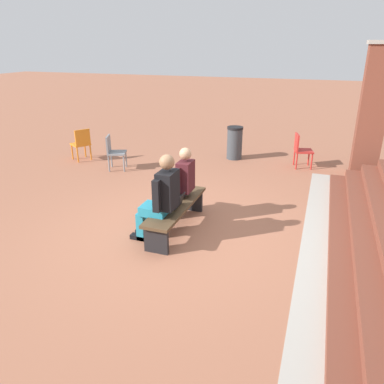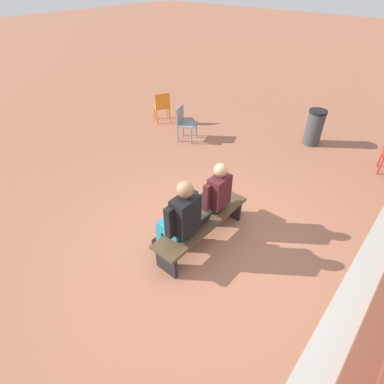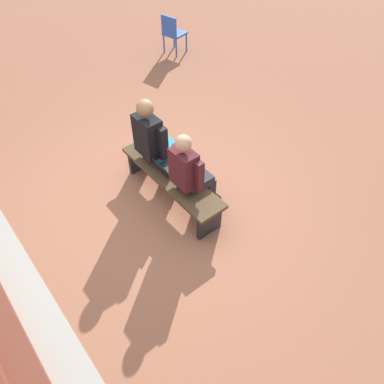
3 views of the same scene
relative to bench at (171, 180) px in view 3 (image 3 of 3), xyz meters
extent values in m
plane|color=#9E6047|center=(0.13, 0.09, -0.35)|extent=(60.00, 60.00, 0.00)
cube|color=#A8A399|center=(0.00, 2.20, -0.35)|extent=(7.50, 0.40, 0.01)
cube|color=#4C3823|center=(0.00, 0.00, 0.07)|extent=(1.80, 0.44, 0.05)
cube|color=black|center=(-0.80, 0.00, -0.15)|extent=(0.06, 0.37, 0.40)
cube|color=black|center=(0.80, 0.00, -0.15)|extent=(0.06, 0.37, 0.40)
cube|color=#232328|center=(-0.34, -0.16, 0.15)|extent=(0.31, 0.37, 0.13)
cube|color=#232328|center=(-0.42, -0.35, -0.13)|extent=(0.10, 0.11, 0.45)
cube|color=black|center=(-0.42, -0.40, -0.32)|extent=(0.10, 0.22, 0.06)
cube|color=#232328|center=(-0.26, -0.35, -0.13)|extent=(0.10, 0.11, 0.45)
cube|color=black|center=(-0.26, -0.40, -0.32)|extent=(0.10, 0.22, 0.06)
cube|color=#47191E|center=(-0.34, 0.04, 0.47)|extent=(0.35, 0.22, 0.51)
cube|color=maroon|center=(-0.34, -0.08, 0.43)|extent=(0.05, 0.01, 0.31)
cube|color=#47191E|center=(-0.56, -0.03, 0.45)|extent=(0.08, 0.09, 0.44)
cube|color=#47191E|center=(-0.12, -0.03, 0.45)|extent=(0.08, 0.09, 0.44)
sphere|color=tan|center=(-0.34, 0.04, 0.86)|extent=(0.20, 0.20, 0.20)
cube|color=teal|center=(0.43, -0.18, 0.16)|extent=(0.35, 0.41, 0.14)
cube|color=teal|center=(0.34, -0.39, -0.13)|extent=(0.11, 0.12, 0.45)
cube|color=black|center=(0.34, -0.45, -0.32)|extent=(0.11, 0.24, 0.07)
cube|color=teal|center=(0.52, -0.39, -0.13)|extent=(0.11, 0.12, 0.45)
cube|color=black|center=(0.52, -0.45, -0.32)|extent=(0.11, 0.24, 0.07)
cube|color=black|center=(0.43, 0.04, 0.51)|extent=(0.39, 0.24, 0.57)
cube|color=black|center=(0.18, -0.03, 0.49)|extent=(0.09, 0.10, 0.48)
cube|color=black|center=(0.67, -0.03, 0.49)|extent=(0.09, 0.10, 0.48)
sphere|color=#8C6647|center=(0.43, 0.04, 0.94)|extent=(0.22, 0.22, 0.22)
cube|color=black|center=(0.09, -0.04, 0.11)|extent=(0.32, 0.22, 0.02)
cube|color=#2D2D33|center=(0.09, -0.05, 0.12)|extent=(0.29, 0.15, 0.00)
cube|color=black|center=(0.09, 0.10, 0.21)|extent=(0.32, 0.07, 0.19)
cube|color=#33519E|center=(0.09, 0.09, 0.21)|extent=(0.28, 0.06, 0.17)
cube|color=#2D56B7|center=(3.66, -2.83, 0.07)|extent=(0.51, 0.51, 0.04)
cube|color=#2D56B7|center=(3.62, -2.65, 0.29)|extent=(0.40, 0.13, 0.40)
cylinder|color=#2D56B7|center=(3.53, -3.05, -0.15)|extent=(0.04, 0.04, 0.40)
cylinder|color=#2D56B7|center=(3.88, -2.97, -0.15)|extent=(0.04, 0.04, 0.40)
cylinder|color=#2D56B7|center=(3.45, -2.70, -0.15)|extent=(0.04, 0.04, 0.40)
cylinder|color=#2D56B7|center=(3.80, -2.62, -0.15)|extent=(0.04, 0.04, 0.40)
camera|label=1|loc=(5.17, 2.10, 2.53)|focal=35.00mm
camera|label=2|loc=(2.67, 2.10, 3.20)|focal=28.00mm
camera|label=3|loc=(-3.04, 2.10, 3.53)|focal=35.00mm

